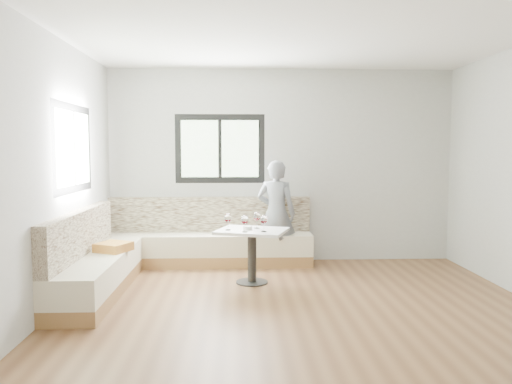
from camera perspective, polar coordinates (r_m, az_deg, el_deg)
room at (r=4.90m, az=4.52°, el=2.22°), size 5.01×5.01×2.81m
banquette at (r=6.62m, az=-10.32°, el=-6.60°), size 2.90×2.80×0.95m
table at (r=6.13m, az=-0.46°, el=-5.85°), size 0.96×0.85×0.66m
person at (r=6.99m, az=2.33°, el=-2.45°), size 0.63×0.51×1.50m
olive_ramekin at (r=6.09m, az=-0.96°, el=-4.12°), size 0.11×0.11×0.04m
wine_glass_a at (r=6.05m, az=-3.23°, el=-3.04°), size 0.09×0.09×0.20m
wine_glass_b at (r=5.90m, az=-1.29°, el=-3.24°), size 0.09×0.09×0.20m
wine_glass_c at (r=5.93m, az=0.90°, el=-3.19°), size 0.09×0.09×0.20m
wine_glass_d at (r=6.17m, az=0.10°, el=-2.87°), size 0.09×0.09×0.20m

